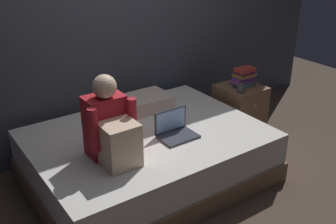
{
  "coord_description": "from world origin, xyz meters",
  "views": [
    {
      "loc": [
        -1.8,
        -2.32,
        2.07
      ],
      "look_at": [
        -0.12,
        0.1,
        0.72
      ],
      "focal_mm": 42.64,
      "sensor_mm": 36.0,
      "label": 1
    }
  ],
  "objects": [
    {
      "name": "pillow",
      "position": [
        0.02,
        0.75,
        0.53
      ],
      "size": [
        0.56,
        0.36,
        0.13
      ],
      "primitive_type": "cube",
      "color": "beige",
      "rests_on": "bed"
    },
    {
      "name": "nightstand",
      "position": [
        1.1,
        0.48,
        0.28
      ],
      "size": [
        0.44,
        0.46,
        0.56
      ],
      "color": "brown",
      "rests_on": "ground_plane"
    },
    {
      "name": "wall_back",
      "position": [
        0.0,
        1.2,
        1.35
      ],
      "size": [
        5.6,
        0.1,
        2.7
      ],
      "primitive_type": "cube",
      "color": "#424751",
      "rests_on": "ground_plane"
    },
    {
      "name": "bed",
      "position": [
        -0.2,
        0.3,
        0.23
      ],
      "size": [
        2.0,
        1.5,
        0.47
      ],
      "color": "#7A6047",
      "rests_on": "ground_plane"
    },
    {
      "name": "laptop",
      "position": [
        -0.03,
        0.11,
        0.52
      ],
      "size": [
        0.32,
        0.23,
        0.22
      ],
      "color": "#333842",
      "rests_on": "bed"
    },
    {
      "name": "book_stack",
      "position": [
        1.12,
        0.48,
        0.66
      ],
      "size": [
        0.25,
        0.16,
        0.2
      ],
      "color": "teal",
      "rests_on": "nightstand"
    },
    {
      "name": "mug",
      "position": [
        0.97,
        0.36,
        0.6
      ],
      "size": [
        0.08,
        0.08,
        0.09
      ],
      "primitive_type": "cylinder",
      "color": "#3D3D42",
      "rests_on": "nightstand"
    },
    {
      "name": "ground_plane",
      "position": [
        0.0,
        0.0,
        0.0
      ],
      "size": [
        8.0,
        8.0,
        0.0
      ],
      "primitive_type": "plane",
      "color": "#47382D"
    },
    {
      "name": "person_sitting",
      "position": [
        -0.63,
        0.11,
        0.72
      ],
      "size": [
        0.39,
        0.44,
        0.66
      ],
      "color": "#B21E28",
      "rests_on": "bed"
    }
  ]
}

